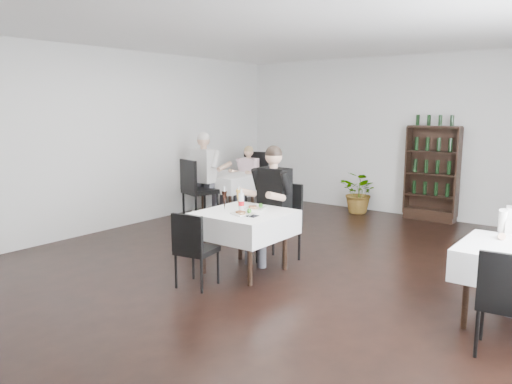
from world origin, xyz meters
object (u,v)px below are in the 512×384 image
(diner_main, at_px, (270,195))
(wine_shelf, at_px, (432,174))
(potted_tree, at_px, (360,192))
(main_table, at_px, (245,223))

(diner_main, bearing_deg, wine_shelf, 76.27)
(wine_shelf, relative_size, diner_main, 1.13)
(potted_tree, height_order, diner_main, diner_main)
(wine_shelf, distance_m, potted_tree, 1.38)
(wine_shelf, xyz_separation_m, main_table, (-0.90, -4.31, -0.23))
(main_table, bearing_deg, wine_shelf, 78.22)
(main_table, height_order, diner_main, diner_main)
(main_table, relative_size, diner_main, 0.66)
(potted_tree, xyz_separation_m, diner_main, (0.37, -3.53, 0.49))
(wine_shelf, bearing_deg, main_table, -101.78)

